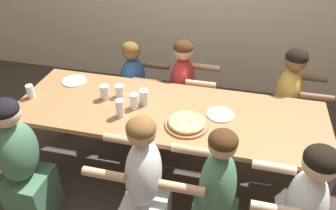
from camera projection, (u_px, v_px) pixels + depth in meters
ground_plane at (168, 176)px, 3.13m from camera, size 18.00×18.00×0.00m
dining_table at (168, 117)px, 2.73m from camera, size 2.55×0.85×0.78m
pizza_board_main at (187, 123)px, 2.50m from camera, size 0.33×0.33×0.05m
empty_plate_a at (74, 81)px, 3.07m from camera, size 0.22×0.22×0.02m
empty_plate_b at (220, 114)px, 2.63m from camera, size 0.22×0.22×0.02m
drinking_glass_a at (134, 102)px, 2.69m from camera, size 0.07×0.07×0.13m
drinking_glass_b at (144, 98)px, 2.73m from camera, size 0.08×0.08×0.13m
drinking_glass_c at (31, 92)px, 2.82m from camera, size 0.06×0.06×0.12m
drinking_glass_d at (120, 92)px, 2.84m from camera, size 0.08×0.08×0.11m
drinking_glass_e at (120, 108)px, 2.58m from camera, size 0.07×0.07×0.15m
drinking_glass_f at (105, 93)px, 2.80m from camera, size 0.08×0.08×0.13m
diner_far_center at (182, 96)px, 3.36m from camera, size 0.51×0.40×1.12m
diner_near_midright at (215, 204)px, 2.22m from camera, size 0.51×0.40×1.15m
diner_near_center at (144, 190)px, 2.32m from camera, size 0.51×0.40×1.15m
diner_far_midleft at (134, 92)px, 3.48m from camera, size 0.51×0.40×1.05m
diner_near_left at (23, 167)px, 2.50m from camera, size 0.51×0.40×1.14m
diner_far_right at (285, 108)px, 3.16m from camera, size 0.51×0.40×1.13m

